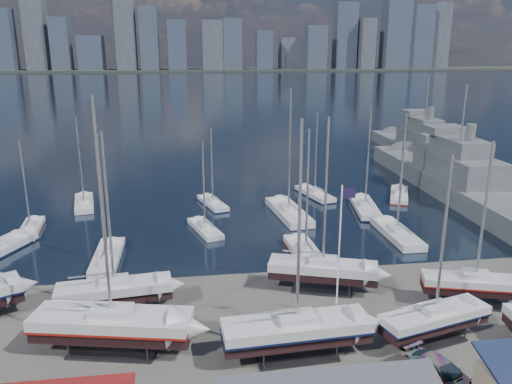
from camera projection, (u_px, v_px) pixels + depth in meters
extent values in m
plane|color=#605E59|center=(284.00, 323.00, 40.94)|extent=(1400.00, 1400.00, 0.00)
cube|color=#172436|center=(196.00, 85.00, 336.58)|extent=(1400.00, 600.00, 0.40)
cube|color=#2D332D|center=(191.00, 70.00, 584.16)|extent=(1400.00, 80.00, 2.20)
cube|color=#475166|center=(1.00, 40.00, 538.65)|extent=(26.62, 20.30, 64.32)
cube|color=#595E66|center=(36.00, 31.00, 549.71)|extent=(22.49, 24.47, 83.83)
cube|color=#3D4756|center=(61.00, 44.00, 550.18)|extent=(19.55, 21.83, 55.97)
cube|color=#475166|center=(92.00, 53.00, 562.78)|extent=(26.03, 30.49, 37.14)
cube|color=#595E66|center=(125.00, 29.00, 550.18)|extent=(21.60, 16.58, 87.63)
cube|color=#3D4756|center=(149.00, 39.00, 557.63)|extent=(19.42, 28.42, 67.60)
cube|color=#475166|center=(177.00, 45.00, 566.54)|extent=(20.24, 23.80, 54.09)
cube|color=#595E66|center=(213.00, 45.00, 568.84)|extent=(24.62, 19.72, 54.00)
cube|color=#3D4756|center=(232.00, 44.00, 569.78)|extent=(20.75, 17.93, 55.97)
cube|color=#475166|center=(264.00, 50.00, 574.74)|extent=(18.36, 16.25, 43.03)
cube|color=#595E66|center=(291.00, 53.00, 598.55)|extent=(28.49, 22.03, 35.69)
cube|color=#3D4756|center=(316.00, 47.00, 583.15)|extent=(23.34, 17.87, 49.11)
cube|color=#475166|center=(345.00, 36.00, 598.87)|extent=(25.35, 19.79, 75.95)
cube|color=#595E66|center=(365.00, 44.00, 598.23)|extent=(17.00, 27.45, 57.67)
cube|color=#3D4756|center=(396.00, 23.00, 596.52)|extent=(29.28, 24.05, 106.04)
cube|color=#475166|center=(417.00, 37.00, 614.06)|extent=(30.82, 28.37, 74.41)
cube|color=#595E66|center=(439.00, 36.00, 619.34)|extent=(21.74, 17.03, 77.48)
cube|color=#2D2D33|center=(114.00, 350.00, 37.18)|extent=(6.89, 4.23, 0.16)
cube|color=black|center=(113.00, 331.00, 36.75)|extent=(11.97, 5.18, 0.93)
cube|color=silver|center=(112.00, 320.00, 36.50)|extent=(12.08, 5.66, 0.93)
cube|color=maroon|center=(112.00, 325.00, 36.62)|extent=(12.20, 5.72, 0.19)
cube|color=silver|center=(111.00, 311.00, 36.31)|extent=(3.26, 2.53, 0.50)
cylinder|color=#B2B2B7|center=(102.00, 211.00, 34.25)|extent=(0.22, 0.22, 15.73)
cube|color=#2D2D33|center=(116.00, 311.00, 42.71)|extent=(5.46, 2.95, 0.16)
cube|color=black|center=(115.00, 295.00, 42.31)|extent=(9.70, 3.28, 0.76)
cube|color=silver|center=(114.00, 287.00, 42.10)|extent=(9.75, 3.68, 0.76)
cube|color=silver|center=(114.00, 280.00, 41.93)|extent=(2.54, 1.85, 0.50)
cylinder|color=#B2B2B7|center=(108.00, 211.00, 40.26)|extent=(0.22, 0.22, 12.84)
cube|color=#2D2D33|center=(296.00, 355.00, 36.54)|extent=(6.06, 3.05, 0.16)
cube|color=black|center=(296.00, 336.00, 36.12)|extent=(10.88, 3.18, 0.86)
cube|color=silver|center=(297.00, 326.00, 35.89)|extent=(10.90, 3.63, 0.86)
cube|color=#0B1539|center=(297.00, 331.00, 36.00)|extent=(11.01, 3.67, 0.17)
cube|color=silver|center=(297.00, 317.00, 35.71)|extent=(2.79, 1.96, 0.50)
cylinder|color=#B2B2B7|center=(299.00, 225.00, 33.81)|extent=(0.22, 0.22, 14.51)
cube|color=#2D2D33|center=(322.00, 289.00, 46.68)|extent=(5.98, 4.12, 0.16)
cube|color=black|center=(323.00, 274.00, 46.27)|extent=(10.17, 5.41, 0.80)
cube|color=silver|center=(323.00, 266.00, 46.05)|extent=(10.31, 5.81, 0.80)
cube|color=silver|center=(323.00, 260.00, 45.88)|extent=(2.89, 2.38, 0.50)
cylinder|color=#B2B2B7|center=(326.00, 193.00, 44.13)|extent=(0.22, 0.22, 13.42)
cube|color=#2D2D33|center=(432.00, 340.00, 38.44)|extent=(5.31, 3.45, 0.16)
cube|color=black|center=(434.00, 323.00, 38.04)|extent=(9.15, 4.38, 0.71)
cube|color=silver|center=(435.00, 315.00, 37.85)|extent=(9.25, 4.74, 0.71)
cube|color=#0B1539|center=(435.00, 318.00, 37.94)|extent=(9.34, 4.78, 0.14)
cube|color=silver|center=(436.00, 307.00, 37.69)|extent=(2.54, 2.03, 0.50)
cylinder|color=#B2B2B7|center=(444.00, 236.00, 36.13)|extent=(0.22, 0.22, 12.02)
cube|color=#2D2D33|center=(473.00, 303.00, 44.02)|extent=(5.32, 3.54, 0.16)
cube|color=black|center=(474.00, 288.00, 43.63)|extent=(9.11, 4.56, 0.71)
cube|color=silver|center=(475.00, 281.00, 43.43)|extent=(9.21, 4.92, 0.71)
cube|color=maroon|center=(475.00, 284.00, 43.52)|extent=(9.31, 4.97, 0.14)
cube|color=silver|center=(476.00, 275.00, 43.27)|extent=(2.55, 2.06, 0.50)
cylinder|color=#B2B2B7|center=(484.00, 212.00, 41.72)|extent=(0.22, 0.22, 11.98)
cube|color=black|center=(31.00, 234.00, 61.81)|extent=(2.68, 8.11, 0.64)
cube|color=silver|center=(31.00, 229.00, 61.63)|extent=(3.01, 8.14, 0.64)
cube|color=maroon|center=(31.00, 231.00, 61.71)|extent=(3.04, 8.22, 0.13)
cube|color=silver|center=(30.00, 224.00, 61.48)|extent=(1.53, 2.11, 0.50)
cylinder|color=#B2B2B7|center=(25.00, 184.00, 60.09)|extent=(0.22, 0.22, 10.75)
cube|color=black|center=(85.00, 208.00, 72.16)|extent=(3.72, 9.18, 0.72)
cube|color=silver|center=(84.00, 203.00, 71.97)|extent=(4.08, 9.25, 0.72)
cube|color=silver|center=(84.00, 199.00, 71.80)|extent=(1.88, 2.47, 0.50)
cylinder|color=#B2B2B7|center=(80.00, 160.00, 70.24)|extent=(0.22, 0.22, 12.07)
cube|color=black|center=(108.00, 263.00, 53.24)|extent=(2.27, 9.48, 0.76)
cube|color=silver|center=(107.00, 257.00, 53.03)|extent=(2.67, 9.48, 0.76)
cube|color=#0B1539|center=(108.00, 260.00, 53.13)|extent=(2.70, 9.57, 0.15)
cube|color=silver|center=(107.00, 251.00, 52.86)|extent=(1.60, 2.37, 0.50)
cylinder|color=#B2B2B7|center=(102.00, 196.00, 51.20)|extent=(0.22, 0.22, 12.79)
cube|color=black|center=(205.00, 233.00, 61.91)|extent=(4.05, 8.02, 0.63)
cube|color=silver|center=(205.00, 228.00, 61.74)|extent=(4.36, 8.11, 0.63)
cube|color=silver|center=(205.00, 224.00, 61.59)|extent=(1.82, 2.25, 0.50)
cylinder|color=#B2B2B7|center=(204.00, 185.00, 60.23)|extent=(0.22, 0.22, 10.55)
cube|color=black|center=(213.00, 207.00, 72.31)|extent=(4.06, 8.06, 0.63)
cube|color=silver|center=(213.00, 203.00, 72.14)|extent=(4.37, 8.16, 0.63)
cube|color=#0B1539|center=(213.00, 205.00, 72.22)|extent=(4.41, 8.24, 0.13)
cube|color=silver|center=(213.00, 199.00, 71.99)|extent=(1.83, 2.26, 0.50)
cylinder|color=#B2B2B7|center=(212.00, 165.00, 70.62)|extent=(0.22, 0.22, 10.61)
cube|color=black|center=(305.00, 259.00, 54.24)|extent=(2.75, 9.80, 0.78)
cube|color=silver|center=(306.00, 253.00, 54.03)|extent=(3.15, 9.81, 0.78)
cube|color=maroon|center=(306.00, 256.00, 54.13)|extent=(3.19, 9.91, 0.16)
cube|color=silver|center=(306.00, 247.00, 53.86)|extent=(1.74, 2.50, 0.50)
cylinder|color=#B2B2B7|center=(307.00, 191.00, 52.16)|extent=(0.22, 0.22, 13.10)
cube|color=black|center=(289.00, 218.00, 67.83)|extent=(4.12, 12.09, 0.95)
cube|color=silver|center=(289.00, 212.00, 67.57)|extent=(4.61, 12.15, 0.95)
cube|color=silver|center=(289.00, 207.00, 67.37)|extent=(2.31, 3.17, 0.50)
cylinder|color=#B2B2B7|center=(290.00, 150.00, 65.28)|extent=(0.22, 0.22, 16.00)
cube|color=black|center=(315.00, 198.00, 76.90)|extent=(4.23, 9.15, 0.71)
cube|color=silver|center=(315.00, 194.00, 76.71)|extent=(4.59, 9.24, 0.71)
cube|color=#0B1539|center=(315.00, 196.00, 76.80)|extent=(4.64, 9.33, 0.14)
cube|color=silver|center=(315.00, 190.00, 76.54)|extent=(1.99, 2.52, 0.50)
cylinder|color=#B2B2B7|center=(316.00, 153.00, 74.99)|extent=(0.22, 0.22, 12.01)
cube|color=black|center=(396.00, 240.00, 60.00)|extent=(2.45, 10.28, 0.82)
cube|color=silver|center=(397.00, 233.00, 59.77)|extent=(2.88, 10.28, 0.82)
cube|color=silver|center=(397.00, 228.00, 59.60)|extent=(1.73, 2.57, 0.50)
cylinder|color=#B2B2B7|center=(402.00, 174.00, 57.79)|extent=(0.22, 0.22, 13.87)
cube|color=black|center=(365.00, 213.00, 70.07)|extent=(4.04, 10.46, 0.82)
cube|color=silver|center=(365.00, 207.00, 69.85)|extent=(4.46, 10.53, 0.82)
cube|color=#0B1539|center=(365.00, 210.00, 69.95)|extent=(4.50, 10.63, 0.16)
cube|color=silver|center=(365.00, 203.00, 69.67)|extent=(2.10, 2.79, 0.50)
cylinder|color=#B2B2B7|center=(368.00, 156.00, 67.87)|extent=(0.22, 0.22, 13.77)
cube|color=black|center=(399.00, 199.00, 76.36)|extent=(5.52, 8.96, 0.71)
cube|color=silver|center=(399.00, 195.00, 76.17)|extent=(5.86, 9.11, 0.71)
cube|color=maroon|center=(399.00, 197.00, 76.26)|extent=(5.92, 9.20, 0.14)
cube|color=silver|center=(400.00, 191.00, 76.01)|extent=(2.26, 2.63, 0.50)
cylinder|color=#B2B2B7|center=(403.00, 154.00, 74.46)|extent=(0.22, 0.22, 11.97)
cube|color=slate|center=(455.00, 191.00, 78.18)|extent=(10.07, 52.62, 4.71)
cube|color=slate|center=(458.00, 165.00, 77.05)|extent=(7.29, 18.54, 3.60)
cube|color=slate|center=(460.00, 146.00, 76.24)|extent=(5.36, 10.63, 2.40)
cube|color=slate|center=(445.00, 130.00, 80.79)|extent=(6.03, 5.42, 1.20)
cylinder|color=#B2B2B7|center=(464.00, 112.00, 74.83)|extent=(0.30, 0.30, 8.00)
cube|color=slate|center=(422.00, 157.00, 103.98)|extent=(9.89, 45.90, 4.10)
cube|color=slate|center=(423.00, 138.00, 102.94)|extent=(6.74, 16.25, 3.60)
cube|color=slate|center=(425.00, 124.00, 102.13)|extent=(4.89, 9.35, 2.40)
cube|color=slate|center=(417.00, 113.00, 106.04)|extent=(5.36, 4.84, 1.20)
cylinder|color=#B2B2B7|center=(427.00, 98.00, 100.72)|extent=(0.30, 0.30, 8.00)
imported|color=gray|center=(441.00, 372.00, 33.45)|extent=(4.17, 5.89, 1.58)
cylinder|color=white|center=(338.00, 265.00, 37.24)|extent=(0.12, 0.12, 12.33)
cube|color=#1C1440|center=(349.00, 193.00, 35.81)|extent=(1.03, 0.05, 0.72)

